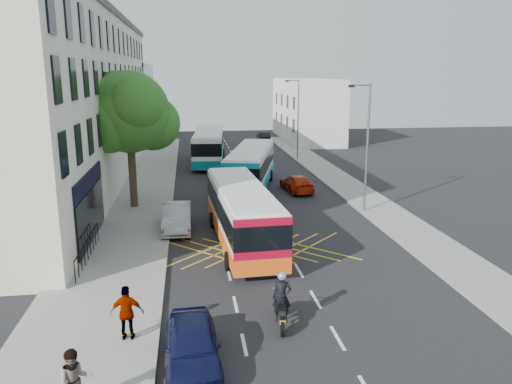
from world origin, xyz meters
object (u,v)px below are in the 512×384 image
object	(u,v)px
bus_far	(209,146)
pedestrian_near	(75,382)
distant_car_grey	(214,139)
parked_car_silver	(177,217)
pedestrian_far	(127,313)
motorbike	(282,300)
distant_car_dark	(263,137)
lamp_far	(297,115)
street_tree	(129,113)
bus_near	(242,213)
parked_car_blue	(192,345)
lamp_near	(366,141)
bus_mid	(251,168)
red_hatchback	(297,183)

from	to	relation	value
bus_far	pedestrian_near	world-z (taller)	bus_far
distant_car_grey	bus_far	bearing A→B (deg)	-88.61
bus_far	parked_car_silver	world-z (taller)	bus_far
pedestrian_far	bus_far	bearing A→B (deg)	-93.59
motorbike	distant_car_dark	xyz separation A→B (m)	(6.65, 48.24, -0.29)
parked_car_silver	pedestrian_far	world-z (taller)	pedestrian_far
distant_car_dark	pedestrian_near	bearing A→B (deg)	77.80
bus_far	lamp_far	bearing A→B (deg)	7.83
distant_car_dark	pedestrian_far	distance (m)	50.18
parked_car_silver	distant_car_grey	distance (m)	35.27
street_tree	pedestrian_far	distance (m)	18.13
bus_near	motorbike	bearing A→B (deg)	-90.45
street_tree	motorbike	bearing A→B (deg)	-68.00
pedestrian_far	parked_car_silver	bearing A→B (deg)	-93.02
bus_far	parked_car_blue	size ratio (longest dim) A/B	2.88
lamp_near	parked_car_blue	world-z (taller)	lamp_near
parked_car_blue	distant_car_dark	xyz separation A→B (m)	(9.83, 50.40, -0.03)
bus_near	street_tree	bearing A→B (deg)	126.01
lamp_far	bus_mid	distance (m)	14.20
red_hatchback	bus_mid	bearing A→B (deg)	-26.87
street_tree	bus_near	world-z (taller)	street_tree
motorbike	bus_far	bearing A→B (deg)	100.32
parked_car_blue	distant_car_dark	world-z (taller)	parked_car_blue
bus_far	pedestrian_far	world-z (taller)	bus_far
bus_mid	bus_far	bearing A→B (deg)	116.91
distant_car_grey	pedestrian_far	xyz separation A→B (m)	(-5.37, -47.27, 0.39)
lamp_near	parked_car_silver	size ratio (longest dim) A/B	1.76
bus_far	parked_car_silver	distance (m)	21.86
motorbike	street_tree	bearing A→B (deg)	120.50
lamp_far	parked_car_blue	size ratio (longest dim) A/B	1.95
red_hatchback	pedestrian_far	xyz separation A→B (m)	(-10.25, -20.65, 0.45)
bus_far	pedestrian_far	bearing A→B (deg)	-92.21
street_tree	pedestrian_near	xyz separation A→B (m)	(0.61, -20.95, -5.24)
street_tree	distant_car_grey	world-z (taller)	street_tree
street_tree	red_hatchback	xyz separation A→B (m)	(11.76, 3.35, -5.66)
parked_car_blue	distant_car_grey	xyz separation A→B (m)	(3.27, 48.93, -0.01)
red_hatchback	distant_car_grey	xyz separation A→B (m)	(-4.88, 26.62, 0.06)
bus_near	distant_car_grey	distance (m)	37.78
parked_car_silver	distant_car_grey	size ratio (longest dim) A/B	0.91
parked_car_silver	bus_far	bearing A→B (deg)	83.00
parked_car_blue	red_hatchback	world-z (taller)	parked_car_blue
red_hatchback	pedestrian_near	xyz separation A→B (m)	(-11.15, -24.30, 0.43)
bus_near	motorbike	distance (m)	9.04
bus_mid	street_tree	bearing A→B (deg)	-136.62
bus_far	parked_car_silver	size ratio (longest dim) A/B	2.59
lamp_far	bus_mid	xyz separation A→B (m)	(-6.31, -12.37, -2.94)
bus_near	parked_car_silver	world-z (taller)	bus_near
bus_near	pedestrian_far	bearing A→B (deg)	-120.21
bus_mid	lamp_near	bearing A→B (deg)	-36.08
lamp_near	distant_car_grey	distance (m)	34.08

